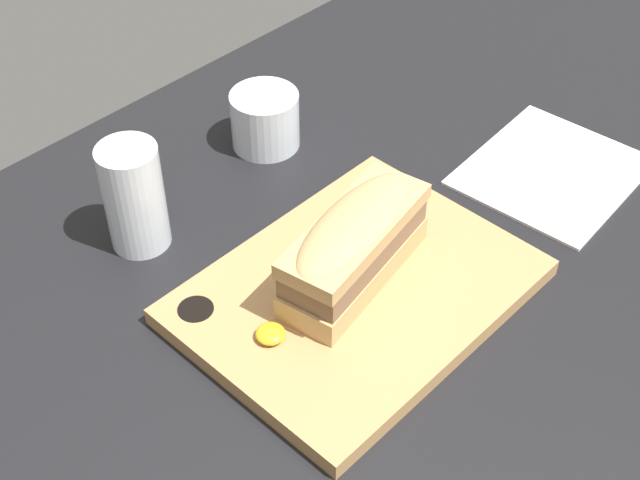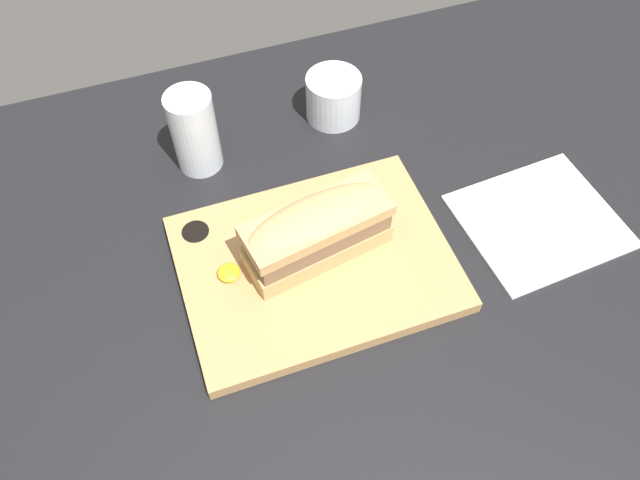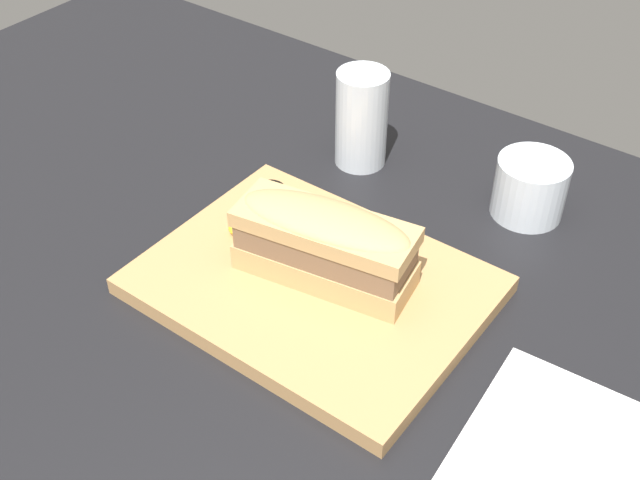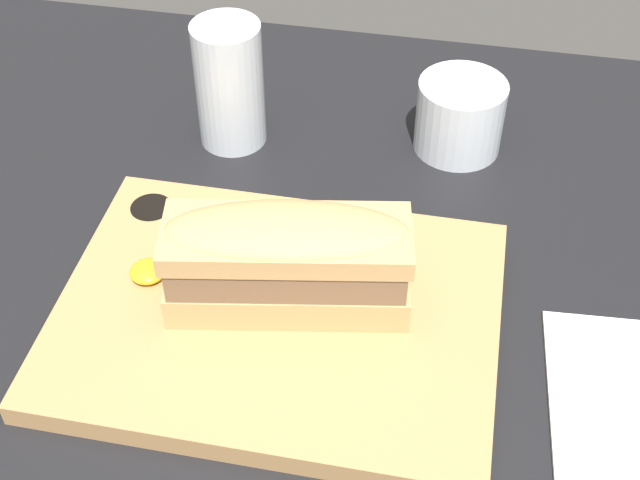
{
  "view_description": "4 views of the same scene",
  "coord_description": "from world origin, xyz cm",
  "px_view_note": "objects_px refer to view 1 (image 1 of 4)",
  "views": [
    {
      "loc": [
        -49.89,
        -36.68,
        67.61
      ],
      "look_at": [
        -4.88,
        6.24,
        9.48
      ],
      "focal_mm": 50.0,
      "sensor_mm": 36.0,
      "label": 1
    },
    {
      "loc": [
        -16.41,
        -37.44,
        69.2
      ],
      "look_at": [
        -2.03,
        3.38,
        7.41
      ],
      "focal_mm": 35.0,
      "sensor_mm": 36.0,
      "label": 2
    },
    {
      "loc": [
        33.4,
        -44.25,
        59.66
      ],
      "look_at": [
        -2.7,
        4.2,
        8.35
      ],
      "focal_mm": 45.0,
      "sensor_mm": 36.0,
      "label": 3
    },
    {
      "loc": [
        9.18,
        -40.83,
        54.63
      ],
      "look_at": [
        -0.29,
        7.48,
        7.47
      ],
      "focal_mm": 50.0,
      "sensor_mm": 36.0,
      "label": 4
    }
  ],
  "objects_px": {
    "water_glass": "(135,203)",
    "sandwich": "(355,244)",
    "serving_board": "(356,292)",
    "wine_glass": "(265,121)",
    "napkin": "(554,173)"
  },
  "relations": [
    {
      "from": "wine_glass",
      "to": "napkin",
      "type": "relative_size",
      "value": 0.39
    },
    {
      "from": "wine_glass",
      "to": "serving_board",
      "type": "bearing_deg",
      "value": -114.98
    },
    {
      "from": "serving_board",
      "to": "napkin",
      "type": "height_order",
      "value": "serving_board"
    },
    {
      "from": "water_glass",
      "to": "serving_board",
      "type": "bearing_deg",
      "value": -66.98
    },
    {
      "from": "serving_board",
      "to": "water_glass",
      "type": "xyz_separation_m",
      "value": [
        -0.1,
        0.22,
        0.04
      ]
    },
    {
      "from": "serving_board",
      "to": "water_glass",
      "type": "distance_m",
      "value": 0.25
    },
    {
      "from": "wine_glass",
      "to": "sandwich",
      "type": "bearing_deg",
      "value": -114.47
    },
    {
      "from": "water_glass",
      "to": "napkin",
      "type": "distance_m",
      "value": 0.48
    },
    {
      "from": "sandwich",
      "to": "water_glass",
      "type": "relative_size",
      "value": 1.55
    },
    {
      "from": "water_glass",
      "to": "napkin",
      "type": "relative_size",
      "value": 0.57
    },
    {
      "from": "sandwich",
      "to": "wine_glass",
      "type": "relative_size",
      "value": 2.31
    },
    {
      "from": "water_glass",
      "to": "napkin",
      "type": "bearing_deg",
      "value": -32.69
    },
    {
      "from": "sandwich",
      "to": "napkin",
      "type": "height_order",
      "value": "sandwich"
    },
    {
      "from": "water_glass",
      "to": "sandwich",
      "type": "bearing_deg",
      "value": -64.4
    },
    {
      "from": "sandwich",
      "to": "water_glass",
      "type": "distance_m",
      "value": 0.24
    }
  ]
}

